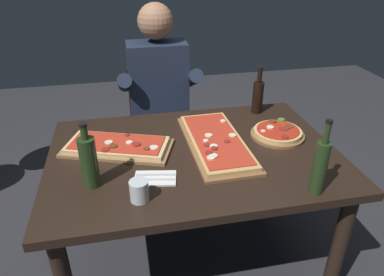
% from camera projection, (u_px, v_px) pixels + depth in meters
% --- Properties ---
extents(ground_plane, '(6.40, 6.40, 0.00)m').
position_uv_depth(ground_plane, '(194.00, 259.00, 2.10)').
color(ground_plane, '#2D2D33').
extents(dining_table, '(1.40, 0.96, 0.74)m').
position_uv_depth(dining_table, '(194.00, 168.00, 1.79)').
color(dining_table, black).
rests_on(dining_table, ground_plane).
extents(pizza_rectangular_front, '(0.58, 0.40, 0.05)m').
position_uv_depth(pizza_rectangular_front, '(118.00, 146.00, 1.75)').
color(pizza_rectangular_front, olive).
rests_on(pizza_rectangular_front, dining_table).
extents(pizza_rectangular_left, '(0.29, 0.64, 0.05)m').
position_uv_depth(pizza_rectangular_left, '(216.00, 142.00, 1.79)').
color(pizza_rectangular_left, brown).
rests_on(pizza_rectangular_left, dining_table).
extents(pizza_round_far, '(0.28, 0.28, 0.05)m').
position_uv_depth(pizza_round_far, '(278.00, 133.00, 1.87)').
color(pizza_round_far, brown).
rests_on(pizza_round_far, dining_table).
extents(wine_bottle_dark, '(0.06, 0.06, 0.28)m').
position_uv_depth(wine_bottle_dark, '(258.00, 96.00, 2.10)').
color(wine_bottle_dark, black).
rests_on(wine_bottle_dark, dining_table).
extents(oil_bottle_amber, '(0.06, 0.06, 0.33)m').
position_uv_depth(oil_bottle_amber, '(320.00, 166.00, 1.40)').
color(oil_bottle_amber, '#233819').
rests_on(oil_bottle_amber, dining_table).
extents(vinegar_bottle_green, '(0.07, 0.07, 0.29)m').
position_uv_depth(vinegar_bottle_green, '(89.00, 161.00, 1.45)').
color(vinegar_bottle_green, '#233819').
rests_on(vinegar_bottle_green, dining_table).
extents(tumbler_near_camera, '(0.08, 0.08, 0.09)m').
position_uv_depth(tumbler_near_camera, '(139.00, 191.00, 1.40)').
color(tumbler_near_camera, silver).
rests_on(tumbler_near_camera, dining_table).
extents(napkin_cutlery_set, '(0.20, 0.14, 0.01)m').
position_uv_depth(napkin_cutlery_set, '(155.00, 178.00, 1.54)').
color(napkin_cutlery_set, white).
rests_on(napkin_cutlery_set, dining_table).
extents(diner_chair, '(0.44, 0.44, 0.87)m').
position_uv_depth(diner_chair, '(159.00, 123.00, 2.58)').
color(diner_chair, black).
rests_on(diner_chair, ground_plane).
extents(seated_diner, '(0.53, 0.41, 1.33)m').
position_uv_depth(seated_diner, '(160.00, 97.00, 2.36)').
color(seated_diner, '#23232D').
rests_on(seated_diner, ground_plane).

